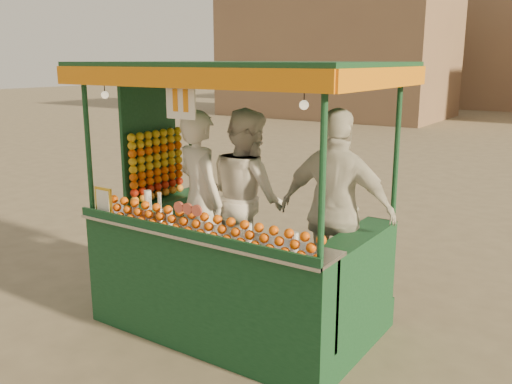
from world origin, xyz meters
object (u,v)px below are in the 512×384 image
Objects in this scene: juice_cart at (227,246)px; vendor_right at (336,211)px; vendor_left at (200,200)px; vendor_middle at (248,198)px.

juice_cart is 1.51× the size of vendor_right.
juice_cart is 1.56× the size of vendor_left.
vendor_left is 0.97× the size of vendor_right.
vendor_left is 0.49m from vendor_middle.
vendor_left is 1.42m from vendor_right.
juice_cart reaches higher than vendor_right.
juice_cart is at bearing -176.22° from vendor_left.
vendor_middle reaches higher than vendor_left.
juice_cart is at bearing 132.02° from vendor_middle.
juice_cart reaches higher than vendor_left.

